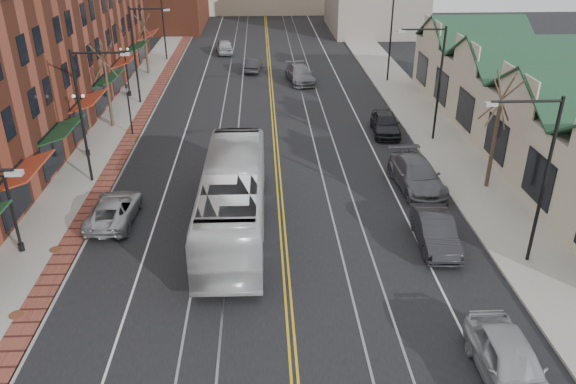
{
  "coord_description": "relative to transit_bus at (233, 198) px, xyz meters",
  "views": [
    {
      "loc": [
        -0.97,
        -15.85,
        14.91
      ],
      "look_at": [
        0.31,
        10.04,
        2.0
      ],
      "focal_mm": 35.0,
      "sensor_mm": 36.0,
      "label": 1
    }
  ],
  "objects": [
    {
      "name": "tree_right_mid",
      "position": [
        15.01,
        4.15,
        1.93
      ],
      "size": [
        1.9,
        1.46,
        6.93
      ],
      "color": "#382B21",
      "rests_on": "sidewalk_right"
    },
    {
      "name": "distant_car_far",
      "position": [
        -2.66,
        41.42,
        -1.02
      ],
      "size": [
        2.49,
        4.95,
        1.62
      ],
      "primitive_type": "imported",
      "rotation": [
        0.0,
        0.0,
        3.27
      ],
      "color": "#A9ADB0",
      "rests_on": "ground"
    },
    {
      "name": "lamppost_l_1",
      "position": [
        -10.29,
        -1.85,
        0.38
      ],
      "size": [
        0.84,
        0.28,
        4.27
      ],
      "color": "black",
      "rests_on": "sidewalk_left"
    },
    {
      "name": "sidewalk_right",
      "position": [
        14.51,
        10.15,
        -1.75
      ],
      "size": [
        4.0,
        120.0,
        0.15
      ],
      "primitive_type": "cube",
      "color": "gray",
      "rests_on": "ground"
    },
    {
      "name": "streetlight_l_1",
      "position": [
        -8.53,
        6.15,
        3.2
      ],
      "size": [
        3.33,
        0.25,
        8.0
      ],
      "color": "black",
      "rests_on": "sidewalk_left"
    },
    {
      "name": "parked_car_b",
      "position": [
        10.01,
        -2.1,
        -1.03
      ],
      "size": [
        1.93,
        4.89,
        1.58
      ],
      "primitive_type": "imported",
      "rotation": [
        0.0,
        0.0,
        -0.05
      ],
      "color": "#232228",
      "rests_on": "ground"
    },
    {
      "name": "lamppost_l_3",
      "position": [
        -10.29,
        24.15,
        0.38
      ],
      "size": [
        0.84,
        0.28,
        4.27
      ],
      "color": "black",
      "rests_on": "sidewalk_left"
    },
    {
      "name": "building_right",
      "position": [
        20.51,
        10.15,
        0.48
      ],
      "size": [
        8.0,
        36.0,
        4.6
      ],
      "primitive_type": "cube",
      "color": "tan",
      "rests_on": "ground"
    },
    {
      "name": "ground",
      "position": [
        2.51,
        -9.85,
        -1.82
      ],
      "size": [
        160.0,
        160.0,
        0.0
      ],
      "primitive_type": "plane",
      "color": "black",
      "rests_on": "ground"
    },
    {
      "name": "sidewalk_left",
      "position": [
        -9.49,
        10.15,
        -1.75
      ],
      "size": [
        4.0,
        120.0,
        0.15
      ],
      "primitive_type": "cube",
      "color": "gray",
      "rests_on": "ground"
    },
    {
      "name": "transit_bus",
      "position": [
        0.0,
        0.0,
        0.0
      ],
      "size": [
        3.27,
        13.15,
        3.65
      ],
      "primitive_type": "imported",
      "rotation": [
        0.0,
        0.0,
        3.13
      ],
      "color": "silver",
      "rests_on": "ground"
    },
    {
      "name": "distant_car_right",
      "position": [
        5.4,
        28.34,
        -1.02
      ],
      "size": [
        2.97,
        5.77,
        1.6
      ],
      "primitive_type": "imported",
      "rotation": [
        0.0,
        0.0,
        0.14
      ],
      "color": "slate",
      "rests_on": "ground"
    },
    {
      "name": "streetlight_l_2",
      "position": [
        -8.53,
        22.15,
        3.2
      ],
      "size": [
        3.33,
        0.25,
        8.0
      ],
      "color": "black",
      "rests_on": "sidewalk_left"
    },
    {
      "name": "tree_left_far",
      "position": [
        -9.99,
        32.15,
        1.45
      ],
      "size": [
        1.66,
        1.28,
        6.02
      ],
      "color": "#382B21",
      "rests_on": "sidewalk_left"
    },
    {
      "name": "streetlight_l_3",
      "position": [
        -8.53,
        38.15,
        3.2
      ],
      "size": [
        3.33,
        0.25,
        8.0
      ],
      "color": "black",
      "rests_on": "sidewalk_left"
    },
    {
      "name": "lamppost_l_2",
      "position": [
        -10.29,
        10.15,
        0.38
      ],
      "size": [
        0.84,
        0.28,
        4.27
      ],
      "color": "black",
      "rests_on": "sidewalk_left"
    },
    {
      "name": "manhole_far",
      "position": [
        -8.69,
        -1.85,
        -1.67
      ],
      "size": [
        0.6,
        0.6,
        0.02
      ],
      "primitive_type": "cylinder",
      "color": "#592D19",
      "rests_on": "sidewalk_left"
    },
    {
      "name": "traffic_signal",
      "position": [
        -8.09,
        14.15,
        0.52
      ],
      "size": [
        0.18,
        0.15,
        3.8
      ],
      "color": "black",
      "rests_on": "sidewalk_left"
    },
    {
      "name": "streetlight_r_0",
      "position": [
        13.56,
        -3.85,
        3.2
      ],
      "size": [
        3.33,
        0.25,
        8.0
      ],
      "color": "black",
      "rests_on": "sidewalk_right"
    },
    {
      "name": "building_left",
      "position": [
        -16.49,
        17.15,
        3.68
      ],
      "size": [
        10.0,
        50.0,
        11.0
      ],
      "primitive_type": "cube",
      "color": "maroon",
      "rests_on": "ground"
    },
    {
      "name": "parked_car_d",
      "position": [
        10.8,
        13.76,
        -1.02
      ],
      "size": [
        2.22,
        4.85,
        1.61
      ],
      "primitive_type": "imported",
      "rotation": [
        0.0,
        0.0,
        -0.07
      ],
      "color": "black",
      "rests_on": "ground"
    },
    {
      "name": "parked_car_a",
      "position": [
        10.01,
        -11.28,
        -0.96
      ],
      "size": [
        2.08,
        5.07,
        1.72
      ],
      "primitive_type": "imported",
      "rotation": [
        0.0,
        0.0,
        -0.01
      ],
      "color": "#AAACB2",
      "rests_on": "ground"
    },
    {
      "name": "parked_car_c",
      "position": [
        10.75,
        4.36,
        -0.97
      ],
      "size": [
        2.79,
        6.06,
        1.72
      ],
      "primitive_type": "imported",
      "rotation": [
        0.0,
        0.0,
        0.07
      ],
      "color": "#595960",
      "rests_on": "ground"
    },
    {
      "name": "streetlight_r_2",
      "position": [
        13.56,
        28.15,
        3.2
      ],
      "size": [
        3.33,
        0.25,
        8.0
      ],
      "color": "black",
      "rests_on": "sidewalk_right"
    },
    {
      "name": "tree_left_near",
      "position": [
        -9.99,
        16.15,
        1.69
      ],
      "size": [
        1.78,
        1.37,
        6.48
      ],
      "color": "#382B21",
      "rests_on": "sidewalk_left"
    },
    {
      "name": "manhole_mid",
      "position": [
        -8.69,
        -6.85,
        -1.67
      ],
      "size": [
        0.6,
        0.6,
        0.02
      ],
      "primitive_type": "cylinder",
      "color": "#592D19",
      "rests_on": "sidewalk_left"
    },
    {
      "name": "streetlight_r_1",
      "position": [
        13.56,
        12.15,
        3.2
      ],
      "size": [
        3.33,
        0.25,
        8.0
      ],
      "color": "black",
      "rests_on": "sidewalk_right"
    },
    {
      "name": "parked_suv",
      "position": [
        -6.47,
        1.17,
        -1.13
      ],
      "size": [
        2.45,
        5.06,
        1.39
      ],
      "primitive_type": "imported",
      "rotation": [
        0.0,
        0.0,
        3.11
      ],
      "color": "#A0A3A7",
      "rests_on": "ground"
    },
    {
      "name": "distant_car_left",
      "position": [
        0.82,
        32.71,
        -1.14
      ],
      "size": [
        1.91,
        4.31,
        1.37
      ],
      "primitive_type": "imported",
      "rotation": [
        0.0,
        0.0,
        3.03
      ],
      "color": "black",
      "rests_on": "ground"
    }
  ]
}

